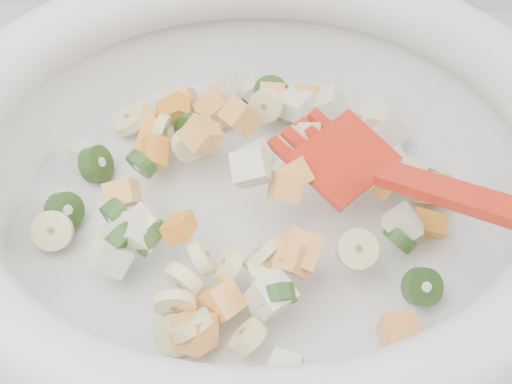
{
  "coord_description": "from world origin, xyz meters",
  "views": [
    {
      "loc": [
        -0.02,
        1.04,
        1.31
      ],
      "look_at": [
        -0.03,
        1.41,
        0.95
      ],
      "focal_mm": 55.0,
      "sensor_mm": 36.0,
      "label": 1
    }
  ],
  "objects": [
    {
      "name": "mixing_bowl",
      "position": [
        -0.03,
        1.41,
        0.97
      ],
      "size": [
        0.45,
        0.43,
        0.14
      ],
      "color": "silver",
      "rests_on": "counter"
    }
  ]
}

